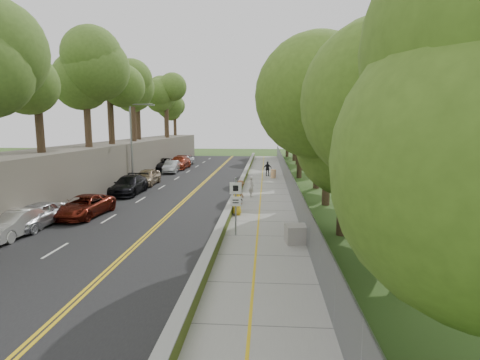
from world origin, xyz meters
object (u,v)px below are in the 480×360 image
at_px(signpost, 236,200).
at_px(concrete_block, 299,234).
at_px(painter_0, 237,201).
at_px(car_0, 36,215).
at_px(car_1, 14,224).
at_px(streetlight, 133,137).
at_px(car_2, 84,206).
at_px(person_far, 268,169).
at_px(construction_barrel, 273,174).

bearing_deg(signpost, concrete_block, -16.85).
xyz_separation_m(concrete_block, painter_0, (-3.55, 5.60, 0.48)).
xyz_separation_m(car_0, painter_0, (11.24, 3.83, 0.22)).
distance_m(signpost, concrete_block, 3.70).
bearing_deg(car_1, streetlight, 89.84).
bearing_deg(concrete_block, painter_0, 122.35).
relative_size(car_2, person_far, 2.89).
relative_size(signpost, construction_barrel, 3.24).
xyz_separation_m(car_0, person_far, (13.29, 22.69, 0.14)).
xyz_separation_m(construction_barrel, painter_0, (-2.67, -17.39, 0.44)).
bearing_deg(concrete_block, car_2, 161.36).
distance_m(streetlight, car_0, 16.69).
xyz_separation_m(streetlight, painter_0, (11.21, -12.40, -3.67)).
distance_m(car_2, person_far, 23.20).
relative_size(signpost, painter_0, 1.68).
height_order(signpost, construction_barrel, signpost).
xyz_separation_m(car_1, painter_0, (11.35, 5.60, 0.24)).
distance_m(construction_barrel, car_0, 25.38).
relative_size(construction_barrel, person_far, 0.57).
xyz_separation_m(concrete_block, car_2, (-13.30, 4.49, 0.22)).
height_order(streetlight, painter_0, streetlight).
bearing_deg(painter_0, signpost, 177.22).
distance_m(car_1, person_far, 27.88).
relative_size(construction_barrel, concrete_block, 0.72).
xyz_separation_m(car_0, car_2, (1.49, 2.71, -0.04)).
xyz_separation_m(painter_0, person_far, (2.05, 18.86, -0.08)).
xyz_separation_m(concrete_block, person_far, (-1.50, 24.46, 0.40)).
relative_size(streetlight, car_0, 1.91).
bearing_deg(car_2, streetlight, 100.60).
height_order(construction_barrel, car_0, car_0).
bearing_deg(concrete_block, construction_barrel, 92.18).
bearing_deg(person_far, concrete_block, 99.88).
xyz_separation_m(construction_barrel, car_2, (-12.42, -18.51, 0.19)).
bearing_deg(person_far, car_0, 66.00).
distance_m(construction_barrel, person_far, 1.63).
xyz_separation_m(streetlight, car_2, (1.46, -13.51, -3.92)).
relative_size(car_2, painter_0, 2.64).
relative_size(concrete_block, car_1, 0.32).
xyz_separation_m(streetlight, car_0, (-0.03, -16.23, -3.89)).
height_order(construction_barrel, person_far, person_far).
bearing_deg(car_1, concrete_block, 0.25).
bearing_deg(car_1, car_0, 86.82).
height_order(car_1, car_2, car_1).
bearing_deg(painter_0, construction_barrel, -15.23).
distance_m(construction_barrel, car_1, 26.93).
bearing_deg(person_far, car_2, 65.80).
relative_size(construction_barrel, car_0, 0.23).
bearing_deg(signpost, painter_0, 93.72).
height_order(car_2, painter_0, painter_0).
distance_m(car_0, person_far, 26.29).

